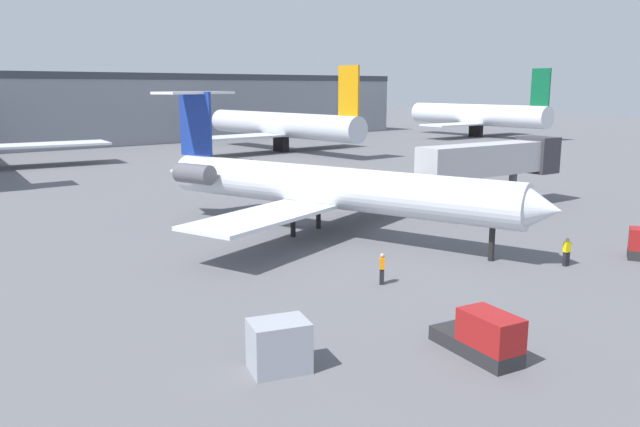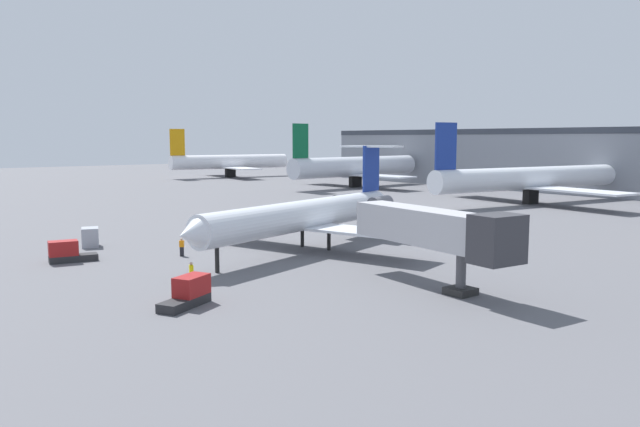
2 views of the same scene
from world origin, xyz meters
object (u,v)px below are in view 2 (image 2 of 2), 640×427
at_px(cargo_container_uld, 90,237).
at_px(baggage_tug_trailing, 188,293).
at_px(parked_airliner_centre, 530,179).
at_px(ground_crew_marshaller, 182,247).
at_px(ground_crew_loader, 191,273).
at_px(baggage_tug_lead, 68,253).
at_px(regional_jet, 308,214).
at_px(parked_airliner_west_end, 229,162).
at_px(parked_airliner_west_mid, 355,167).
at_px(jet_bridge, 441,230).

bearing_deg(cargo_container_uld, baggage_tug_trailing, -4.38).
bearing_deg(parked_airliner_centre, ground_crew_marshaller, -82.97).
height_order(ground_crew_marshaller, parked_airliner_centre, parked_airliner_centre).
bearing_deg(ground_crew_loader, parked_airliner_centre, 105.14).
bearing_deg(baggage_tug_lead, regional_jet, 68.05).
bearing_deg(parked_airliner_west_end, parked_airliner_centre, 2.69).
xyz_separation_m(parked_airliner_west_end, parked_airliner_centre, (92.68, 4.35, -0.07)).
height_order(baggage_tug_lead, parked_airliner_west_end, parked_airliner_west_end).
bearing_deg(ground_crew_marshaller, cargo_container_uld, -153.74).
relative_size(baggage_tug_trailing, parked_airliner_west_end, 0.12).
distance_m(ground_crew_marshaller, parked_airliner_west_mid, 84.48).
height_order(ground_crew_loader, parked_airliner_west_mid, parked_airliner_west_mid).
relative_size(jet_bridge, baggage_tug_trailing, 3.59).
relative_size(regional_jet, cargo_container_uld, 12.17).
xyz_separation_m(regional_jet, ground_crew_marshaller, (-4.64, -11.03, -2.68)).
height_order(ground_crew_loader, baggage_tug_trailing, baggage_tug_trailing).
bearing_deg(cargo_container_uld, baggage_tug_lead, -30.95).
bearing_deg(regional_jet, parked_airliner_west_end, 154.45).
relative_size(regional_jet, parked_airliner_centre, 0.74).
bearing_deg(regional_jet, cargo_container_uld, -132.80).
height_order(baggage_tug_lead, parked_airliner_west_mid, parked_airliner_west_mid).
bearing_deg(ground_crew_loader, cargo_container_uld, -177.94).
distance_m(parked_airliner_west_end, parked_airliner_centre, 92.78).
bearing_deg(parked_airliner_centre, parked_airliner_west_end, -177.31).
height_order(jet_bridge, ground_crew_loader, jet_bridge).
height_order(parked_airliner_west_mid, parked_airliner_centre, parked_airliner_west_mid).
bearing_deg(baggage_tug_lead, ground_crew_marshaller, 69.09).
bearing_deg(cargo_container_uld, parked_airliner_west_mid, 120.86).
height_order(parked_airliner_west_end, parked_airliner_centre, parked_airliner_west_end).
height_order(cargo_container_uld, parked_airliner_west_mid, parked_airliner_west_mid).
bearing_deg(parked_airliner_west_end, ground_crew_marshaller, -31.36).
distance_m(baggage_tug_lead, baggage_tug_trailing, 19.78).
xyz_separation_m(ground_crew_marshaller, cargo_container_uld, (-10.27, -5.07, 0.10)).
relative_size(parked_airliner_west_end, parked_airliner_centre, 0.82).
distance_m(jet_bridge, baggage_tug_trailing, 18.06).
height_order(regional_jet, ground_crew_marshaller, regional_jet).
height_order(cargo_container_uld, parked_airliner_centre, parked_airliner_centre).
distance_m(ground_crew_loader, parked_airliner_centre, 72.68).
distance_m(jet_bridge, ground_crew_marshaller, 24.98).
xyz_separation_m(cargo_container_uld, parked_airliner_centre, (2.16, 70.84, 3.18)).
distance_m(ground_crew_marshaller, ground_crew_loader, 11.68).
bearing_deg(ground_crew_marshaller, parked_airliner_west_end, 148.64).
relative_size(jet_bridge, ground_crew_loader, 8.89).
distance_m(baggage_tug_lead, parked_airliner_west_mid, 89.83).
bearing_deg(parked_airliner_west_mid, baggage_tug_trailing, -46.68).
height_order(jet_bridge, ground_crew_marshaller, jet_bridge).
relative_size(cargo_container_uld, parked_airliner_west_end, 0.07).
xyz_separation_m(baggage_tug_lead, parked_airliner_west_mid, (-49.20, 75.07, 3.63)).
height_order(jet_bridge, baggage_tug_lead, jet_bridge).
xyz_separation_m(regional_jet, parked_airliner_west_mid, (-57.33, 54.91, 0.93)).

